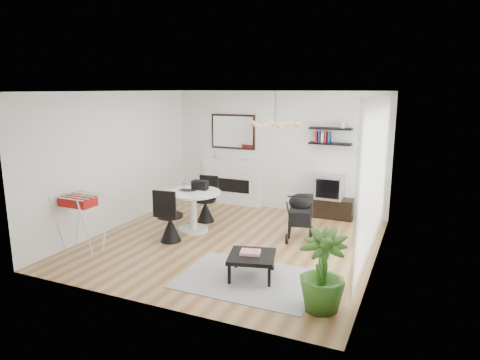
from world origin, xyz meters
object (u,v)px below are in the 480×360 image
at_px(coffee_table, 252,257).
at_px(potted_plant, 322,271).
at_px(drying_rack, 82,221).
at_px(stroller, 300,218).
at_px(tv_console, 327,207).
at_px(fireplace, 232,176).
at_px(dining_table, 193,205).
at_px(crt_tv, 330,187).

distance_m(coffee_table, potted_plant, 1.29).
xyz_separation_m(drying_rack, stroller, (3.26, 2.08, -0.12)).
xyz_separation_m(tv_console, potted_plant, (0.84, -4.02, 0.31)).
relative_size(fireplace, coffee_table, 2.65).
bearing_deg(dining_table, potted_plant, -33.77).
bearing_deg(coffee_table, fireplace, 118.89).
bearing_deg(tv_console, stroller, -95.25).
height_order(fireplace, stroller, fireplace).
bearing_deg(coffee_table, dining_table, 141.19).
height_order(tv_console, stroller, stroller).
relative_size(tv_console, stroller, 1.22).
distance_m(fireplace, drying_rack, 3.94).
height_order(drying_rack, stroller, drying_rack).
xyz_separation_m(coffee_table, potted_plant, (1.16, -0.53, 0.21)).
bearing_deg(fireplace, tv_console, -3.29).
height_order(dining_table, drying_rack, drying_rack).
bearing_deg(tv_console, crt_tv, -3.47).
height_order(crt_tv, dining_table, crt_tv).
distance_m(fireplace, potted_plant, 5.22).
bearing_deg(tv_console, dining_table, -137.52).
height_order(tv_console, crt_tv, crt_tv).
height_order(crt_tv, stroller, crt_tv).
distance_m(crt_tv, dining_table, 3.00).
bearing_deg(dining_table, fireplace, 93.88).
xyz_separation_m(crt_tv, drying_rack, (-3.46, -3.65, -0.16)).
bearing_deg(potted_plant, fireplace, 127.31).
distance_m(fireplace, coffee_table, 4.16).
height_order(dining_table, potted_plant, potted_plant).
xyz_separation_m(tv_console, dining_table, (-2.18, -2.00, 0.31)).
xyz_separation_m(dining_table, stroller, (2.04, 0.43, -0.12)).
height_order(fireplace, dining_table, fireplace).
bearing_deg(drying_rack, coffee_table, 3.78).
bearing_deg(stroller, coffee_table, -107.55).
relative_size(tv_console, potted_plant, 1.09).
relative_size(fireplace, tv_console, 1.89).
xyz_separation_m(crt_tv, stroller, (-0.20, -1.57, -0.28)).
xyz_separation_m(fireplace, crt_tv, (2.38, -0.14, -0.00)).
relative_size(drying_rack, coffee_table, 1.22).
xyz_separation_m(fireplace, dining_table, (0.14, -2.13, -0.16)).
distance_m(crt_tv, drying_rack, 5.03).
bearing_deg(stroller, potted_plant, -80.27).
height_order(tv_console, coffee_table, tv_console).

